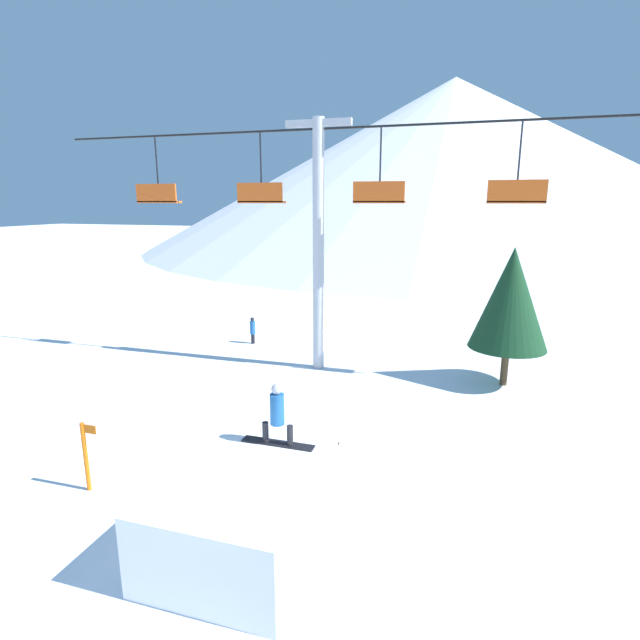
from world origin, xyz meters
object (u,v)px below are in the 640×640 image
snowboarder (277,415)px  trail_marker (86,455)px  distant_skier (253,329)px  snow_ramp (244,511)px  pine_tree_near (511,299)px

snowboarder → trail_marker: snowboarder is taller
snowboarder → distant_skier: size_ratio=1.25×
snowboarder → distant_skier: bearing=117.2°
snow_ramp → distant_skier: 13.89m
trail_marker → snowboarder: bearing=7.6°
pine_tree_near → distant_skier: size_ratio=3.96×
snow_ramp → pine_tree_near: pine_tree_near is taller
pine_tree_near → trail_marker: size_ratio=2.99×
trail_marker → distant_skier: 12.08m
snow_ramp → trail_marker: trail_marker is taller
snow_ramp → snowboarder: (0.18, 1.27, 1.39)m
pine_tree_near → distant_skier: (-10.70, 2.18, -2.45)m
snowboarder → pine_tree_near: pine_tree_near is taller
snow_ramp → snowboarder: 1.89m
distant_skier → pine_tree_near: bearing=-11.5°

